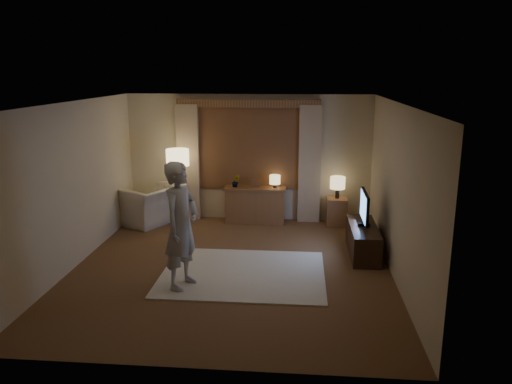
# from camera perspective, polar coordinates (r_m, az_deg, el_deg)

# --- Properties ---
(room) EXTENTS (5.04, 5.54, 2.64)m
(room) POSITION_cam_1_polar(r_m,az_deg,el_deg) (8.11, -2.45, 1.41)
(room) COLOR brown
(room) RESTS_ON ground
(rug) EXTENTS (2.50, 2.00, 0.02)m
(rug) POSITION_cam_1_polar(r_m,az_deg,el_deg) (7.82, -1.47, -9.28)
(rug) COLOR beige
(rug) RESTS_ON floor
(sideboard) EXTENTS (1.20, 0.40, 0.70)m
(sideboard) POSITION_cam_1_polar(r_m,az_deg,el_deg) (10.26, -0.09, -1.58)
(sideboard) COLOR brown
(sideboard) RESTS_ON floor
(picture_frame) EXTENTS (0.16, 0.02, 0.20)m
(picture_frame) POSITION_cam_1_polar(r_m,az_deg,el_deg) (10.15, -0.09, 0.87)
(picture_frame) COLOR brown
(picture_frame) RESTS_ON sideboard
(plant) EXTENTS (0.17, 0.13, 0.30)m
(plant) POSITION_cam_1_polar(r_m,az_deg,el_deg) (10.18, -2.33, 1.19)
(plant) COLOR #999999
(plant) RESTS_ON sideboard
(table_lamp_sideboard) EXTENTS (0.22, 0.22, 0.30)m
(table_lamp_sideboard) POSITION_cam_1_polar(r_m,az_deg,el_deg) (10.10, 2.17, 1.37)
(table_lamp_sideboard) COLOR black
(table_lamp_sideboard) RESTS_ON sideboard
(floor_lamp) EXTENTS (0.45, 0.45, 1.55)m
(floor_lamp) POSITION_cam_1_polar(r_m,az_deg,el_deg) (10.02, -8.94, 3.44)
(floor_lamp) COLOR black
(floor_lamp) RESTS_ON floor
(armchair) EXTENTS (1.49, 1.55, 0.78)m
(armchair) POSITION_cam_1_polar(r_m,az_deg,el_deg) (10.45, -11.98, -1.38)
(armchair) COLOR beige
(armchair) RESTS_ON floor
(side_table) EXTENTS (0.40, 0.40, 0.56)m
(side_table) POSITION_cam_1_polar(r_m,az_deg,el_deg) (10.22, 9.19, -2.23)
(side_table) COLOR brown
(side_table) RESTS_ON floor
(table_lamp_side) EXTENTS (0.30, 0.30, 0.44)m
(table_lamp_side) POSITION_cam_1_polar(r_m,az_deg,el_deg) (10.08, 9.32, 0.98)
(table_lamp_side) COLOR black
(table_lamp_side) RESTS_ON side_table
(tv_stand) EXTENTS (0.45, 1.40, 0.50)m
(tv_stand) POSITION_cam_1_polar(r_m,az_deg,el_deg) (8.73, 12.12, -5.39)
(tv_stand) COLOR black
(tv_stand) RESTS_ON floor
(tv) EXTENTS (0.20, 0.82, 0.59)m
(tv) POSITION_cam_1_polar(r_m,az_deg,el_deg) (8.56, 12.30, -1.74)
(tv) COLOR black
(tv) RESTS_ON tv_stand
(person) EXTENTS (0.63, 0.77, 1.83)m
(person) POSITION_cam_1_polar(r_m,az_deg,el_deg) (7.13, -8.55, -3.80)
(person) COLOR #B0ABA2
(person) RESTS_ON rug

